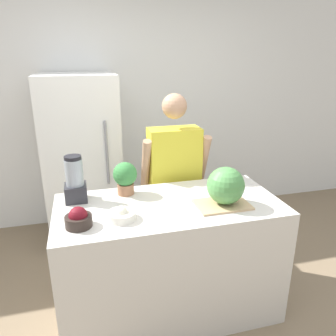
{
  "coord_description": "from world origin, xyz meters",
  "views": [
    {
      "loc": [
        -0.54,
        -1.63,
        1.89
      ],
      "look_at": [
        0.0,
        0.41,
        1.15
      ],
      "focal_mm": 35.0,
      "sensor_mm": 36.0,
      "label": 1
    }
  ],
  "objects_px": {
    "blender": "(75,181)",
    "potted_plant": "(125,177)",
    "watermelon": "(226,186)",
    "bowl_cherries": "(78,219)",
    "bowl_cream": "(122,215)",
    "person": "(174,184)",
    "refrigerator": "(83,160)"
  },
  "relations": [
    {
      "from": "bowl_cream",
      "to": "watermelon",
      "type": "bearing_deg",
      "value": 2.39
    },
    {
      "from": "blender",
      "to": "person",
      "type": "bearing_deg",
      "value": 22.66
    },
    {
      "from": "bowl_cherries",
      "to": "potted_plant",
      "type": "relative_size",
      "value": 0.66
    },
    {
      "from": "blender",
      "to": "potted_plant",
      "type": "height_order",
      "value": "blender"
    },
    {
      "from": "bowl_cream",
      "to": "blender",
      "type": "height_order",
      "value": "blender"
    },
    {
      "from": "potted_plant",
      "to": "bowl_cream",
      "type": "bearing_deg",
      "value": -101.67
    },
    {
      "from": "blender",
      "to": "potted_plant",
      "type": "relative_size",
      "value": 1.35
    },
    {
      "from": "refrigerator",
      "to": "blender",
      "type": "distance_m",
      "value": 1.09
    },
    {
      "from": "person",
      "to": "bowl_cherries",
      "type": "distance_m",
      "value": 1.1
    },
    {
      "from": "watermelon",
      "to": "person",
      "type": "bearing_deg",
      "value": 104.21
    },
    {
      "from": "refrigerator",
      "to": "watermelon",
      "type": "distance_m",
      "value": 1.7
    },
    {
      "from": "watermelon",
      "to": "bowl_cherries",
      "type": "height_order",
      "value": "watermelon"
    },
    {
      "from": "bowl_cream",
      "to": "potted_plant",
      "type": "bearing_deg",
      "value": 78.33
    },
    {
      "from": "watermelon",
      "to": "bowl_cherries",
      "type": "distance_m",
      "value": 0.98
    },
    {
      "from": "person",
      "to": "potted_plant",
      "type": "bearing_deg",
      "value": -145.78
    },
    {
      "from": "refrigerator",
      "to": "bowl_cherries",
      "type": "height_order",
      "value": "refrigerator"
    },
    {
      "from": "bowl_cherries",
      "to": "bowl_cream",
      "type": "bearing_deg",
      "value": 4.85
    },
    {
      "from": "person",
      "to": "blender",
      "type": "xyz_separation_m",
      "value": [
        -0.82,
        -0.34,
        0.24
      ]
    },
    {
      "from": "watermelon",
      "to": "potted_plant",
      "type": "relative_size",
      "value": 1.05
    },
    {
      "from": "bowl_cream",
      "to": "blender",
      "type": "bearing_deg",
      "value": 126.93
    },
    {
      "from": "person",
      "to": "potted_plant",
      "type": "distance_m",
      "value": 0.61
    },
    {
      "from": "bowl_cherries",
      "to": "blender",
      "type": "height_order",
      "value": "blender"
    },
    {
      "from": "refrigerator",
      "to": "person",
      "type": "distance_m",
      "value": 1.06
    },
    {
      "from": "person",
      "to": "blender",
      "type": "relative_size",
      "value": 4.78
    },
    {
      "from": "refrigerator",
      "to": "potted_plant",
      "type": "xyz_separation_m",
      "value": [
        0.3,
        -1.05,
        0.18
      ]
    },
    {
      "from": "potted_plant",
      "to": "blender",
      "type": "bearing_deg",
      "value": -175.77
    },
    {
      "from": "watermelon",
      "to": "blender",
      "type": "height_order",
      "value": "blender"
    },
    {
      "from": "refrigerator",
      "to": "blender",
      "type": "relative_size",
      "value": 5.15
    },
    {
      "from": "bowl_cherries",
      "to": "person",
      "type": "bearing_deg",
      "value": 42.1
    },
    {
      "from": "watermelon",
      "to": "bowl_cream",
      "type": "relative_size",
      "value": 1.44
    },
    {
      "from": "watermelon",
      "to": "bowl_cream",
      "type": "xyz_separation_m",
      "value": [
        -0.72,
        -0.03,
        -0.11
      ]
    },
    {
      "from": "bowl_cherries",
      "to": "refrigerator",
      "type": "bearing_deg",
      "value": 88.17
    }
  ]
}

